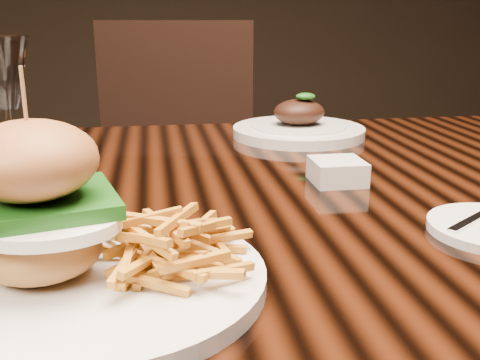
{
  "coord_description": "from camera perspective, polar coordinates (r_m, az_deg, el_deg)",
  "views": [
    {
      "loc": [
        -0.1,
        -0.69,
        0.97
      ],
      "look_at": [
        -0.01,
        -0.16,
        0.81
      ],
      "focal_mm": 42.0,
      "sensor_mm": 36.0,
      "label": 1
    }
  ],
  "objects": [
    {
      "name": "dining_table",
      "position": [
        0.76,
        -1.08,
        -6.4
      ],
      "size": [
        1.6,
        0.9,
        0.75
      ],
      "color": "black",
      "rests_on": "ground"
    },
    {
      "name": "burger_plate",
      "position": [
        0.47,
        -14.78,
        -5.64
      ],
      "size": [
        0.27,
        0.27,
        0.18
      ],
      "rotation": [
        0.0,
        0.0,
        0.04
      ],
      "color": "silver",
      "rests_on": "dining_table"
    },
    {
      "name": "ramekin",
      "position": [
        0.77,
        9.84,
        0.87
      ],
      "size": [
        0.07,
        0.07,
        0.03
      ],
      "primitive_type": "cube",
      "rotation": [
        0.0,
        0.0,
        0.07
      ],
      "color": "silver",
      "rests_on": "dining_table"
    },
    {
      "name": "wine_glass",
      "position": [
        0.77,
        -22.86,
        9.5
      ],
      "size": [
        0.07,
        0.07,
        0.19
      ],
      "color": "white",
      "rests_on": "dining_table"
    },
    {
      "name": "far_dish",
      "position": [
        1.05,
        5.97,
        5.29
      ],
      "size": [
        0.24,
        0.24,
        0.08
      ],
      "rotation": [
        0.0,
        0.0,
        0.29
      ],
      "color": "silver",
      "rests_on": "dining_table"
    },
    {
      "name": "chair_far",
      "position": [
        1.64,
        -6.73,
        1.25
      ],
      "size": [
        0.53,
        0.53,
        0.95
      ],
      "rotation": [
        0.0,
        0.0,
        -0.17
      ],
      "color": "black",
      "rests_on": "ground"
    }
  ]
}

